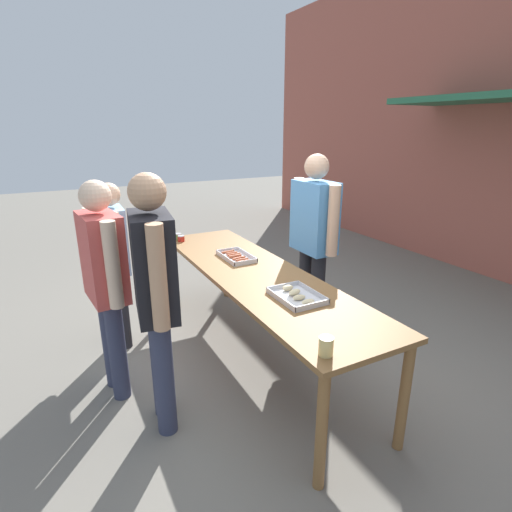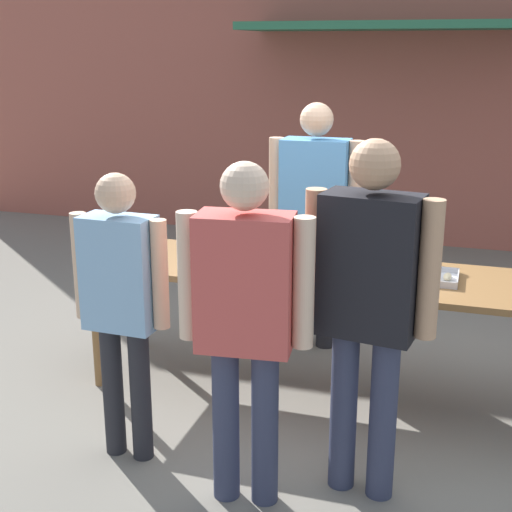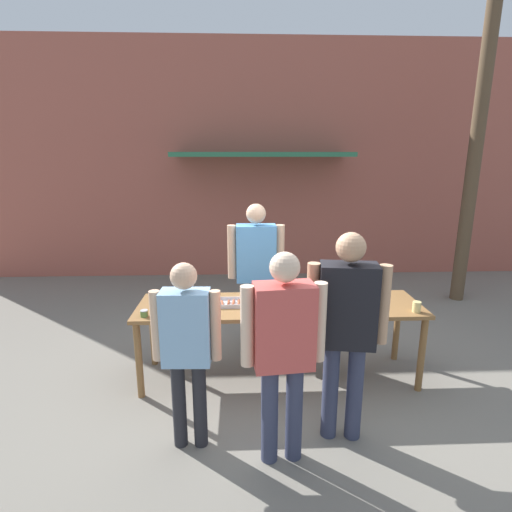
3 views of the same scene
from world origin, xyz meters
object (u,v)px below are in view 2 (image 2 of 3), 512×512
condiment_jar_ketchup (121,260)px  person_customer_with_cup (369,293)px  person_customer_waiting_in_line (245,310)px  person_server_behind_table (315,207)px  condiment_jar_mustard (106,258)px  food_tray_buns (423,276)px  person_customer_holding_hotdog (121,294)px  food_tray_sausages (256,261)px

condiment_jar_ketchup → person_customer_with_cup: bearing=-22.6°
condiment_jar_ketchup → person_customer_waiting_in_line: size_ratio=0.04×
person_server_behind_table → person_customer_with_cup: 1.87m
condiment_jar_mustard → condiment_jar_ketchup: same height
food_tray_buns → person_customer_waiting_in_line: size_ratio=0.24×
condiment_jar_mustard → food_tray_buns: bearing=8.3°
condiment_jar_mustard → person_customer_holding_hotdog: size_ratio=0.05×
person_server_behind_table → person_customer_waiting_in_line: (0.12, -1.99, -0.06)m
food_tray_sausages → person_customer_waiting_in_line: (0.34, -1.24, 0.15)m
food_tray_buns → person_server_behind_table: 1.15m
food_tray_sausages → person_customer_with_cup: bearing=-48.6°
person_server_behind_table → food_tray_buns: bearing=-41.3°
person_server_behind_table → person_customer_holding_hotdog: person_server_behind_table is taller
person_customer_holding_hotdog → person_server_behind_table: bearing=-107.1°
food_tray_buns → food_tray_sausages: bearing=-179.9°
food_tray_buns → condiment_jar_mustard: bearing=-171.7°
food_tray_buns → person_server_behind_table: size_ratio=0.22×
food_tray_buns → condiment_jar_ketchup: bearing=-171.3°
person_customer_with_cup → person_customer_waiting_in_line: person_customer_with_cup is taller
food_tray_buns → person_customer_holding_hotdog: size_ratio=0.26×
person_customer_with_cup → person_customer_waiting_in_line: size_ratio=1.05×
condiment_jar_ketchup → person_customer_waiting_in_line: 1.51m
person_customer_waiting_in_line → food_tray_buns: bearing=-126.2°
condiment_jar_mustard → person_customer_holding_hotdog: (0.51, -0.76, 0.07)m
condiment_jar_mustard → person_customer_holding_hotdog: person_customer_holding_hotdog is taller
food_tray_sausages → person_customer_holding_hotdog: bearing=-111.5°
food_tray_buns → condiment_jar_ketchup: 1.91m
food_tray_buns → person_customer_with_cup: person_customer_with_cup is taller
condiment_jar_ketchup → food_tray_sausages: bearing=19.3°
food_tray_buns → person_customer_waiting_in_line: person_customer_waiting_in_line is taller
condiment_jar_ketchup → person_customer_holding_hotdog: (0.41, -0.76, 0.07)m
person_customer_holding_hotdog → condiment_jar_ketchup: bearing=-59.8°
person_customer_holding_hotdog → person_customer_waiting_in_line: person_customer_waiting_in_line is taller
condiment_jar_mustard → person_server_behind_table: (1.14, 1.04, 0.20)m
condiment_jar_mustard → person_customer_with_cup: person_customer_with_cup is taller
condiment_jar_ketchup → person_server_behind_table: (1.04, 1.04, 0.20)m
condiment_jar_mustard → condiment_jar_ketchup: 0.10m
condiment_jar_mustard → person_server_behind_table: bearing=42.5°
condiment_jar_mustard → food_tray_sausages: bearing=17.3°
food_tray_sausages → person_customer_holding_hotdog: (-0.41, -1.05, 0.09)m
food_tray_sausages → person_server_behind_table: (0.21, 0.75, 0.22)m
food_tray_buns → person_customer_waiting_in_line: (-0.72, -1.24, 0.15)m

